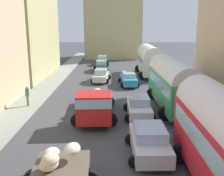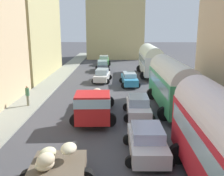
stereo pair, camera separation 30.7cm
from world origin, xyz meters
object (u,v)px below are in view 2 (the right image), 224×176
at_px(car_5, 138,106).
at_px(car_0, 102,75).
at_px(car_1, 102,66).
at_px(car_4, 147,141).
at_px(pedestrian_1, 28,95).
at_px(parked_bus_1, 172,82).
at_px(car_2, 104,60).
at_px(parked_bus_2, 150,59).
at_px(car_6, 129,79).
at_px(cargo_truck_1, 94,104).

bearing_deg(car_5, car_0, 105.32).
relative_size(car_1, car_4, 1.09).
distance_m(car_5, pedestrian_1, 9.21).
relative_size(parked_bus_1, car_0, 2.13).
relative_size(car_2, car_5, 0.96).
relative_size(car_4, pedestrian_1, 2.25).
distance_m(car_0, car_5, 12.87).
bearing_deg(car_2, parked_bus_2, -55.39).
height_order(car_0, car_6, car_0).
bearing_deg(pedestrian_1, car_0, 61.66).
bearing_deg(car_4, car_1, 98.26).
relative_size(car_0, car_4, 1.04).
xyz_separation_m(parked_bus_1, car_1, (-6.60, 17.95, -1.45)).
bearing_deg(cargo_truck_1, pedestrian_1, 152.55).
xyz_separation_m(parked_bus_1, car_5, (-2.82, -1.99, -1.45)).
xyz_separation_m(cargo_truck_1, car_5, (3.22, 0.88, -0.46)).
height_order(car_4, pedestrian_1, pedestrian_1).
bearing_deg(parked_bus_1, parked_bus_2, 90.00).
bearing_deg(car_0, car_6, -31.80).
bearing_deg(pedestrian_1, car_5, -13.17).
bearing_deg(car_6, car_4, -89.28).
bearing_deg(car_0, pedestrian_1, -118.34).
bearing_deg(cargo_truck_1, car_4, -58.36).
relative_size(parked_bus_2, car_2, 2.16).
distance_m(cargo_truck_1, car_1, 20.84).
distance_m(parked_bus_2, car_4, 22.78).
xyz_separation_m(car_2, car_6, (3.66, -15.70, -0.03)).
relative_size(parked_bus_1, car_4, 2.21).
bearing_deg(car_1, car_6, -69.40).
height_order(parked_bus_2, pedestrian_1, parked_bus_2).
bearing_deg(car_2, pedestrian_1, -101.96).
relative_size(car_2, car_4, 0.97).
bearing_deg(car_1, cargo_truck_1, -88.46).
bearing_deg(parked_bus_1, car_5, -144.82).
xyz_separation_m(parked_bus_2, car_1, (-6.60, 3.50, -1.45)).
xyz_separation_m(parked_bus_2, pedestrian_1, (-11.78, -14.35, -1.18)).
height_order(cargo_truck_1, car_0, cargo_truck_1).
xyz_separation_m(car_4, pedestrian_1, (-8.96, 8.21, 0.26)).
bearing_deg(car_2, car_1, -89.17).
bearing_deg(car_6, parked_bus_1, -70.29).
relative_size(car_0, car_2, 1.06).
bearing_deg(car_4, parked_bus_1, 70.83).
relative_size(parked_bus_2, cargo_truck_1, 1.19).
distance_m(parked_bus_2, cargo_truck_1, 18.38).
distance_m(parked_bus_1, car_1, 19.18).
height_order(car_2, car_4, car_4).
bearing_deg(parked_bus_1, car_6, 109.71).
height_order(car_2, car_6, car_2).
xyz_separation_m(cargo_truck_1, car_4, (3.22, -5.23, -0.44)).
relative_size(parked_bus_1, car_2, 2.27).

